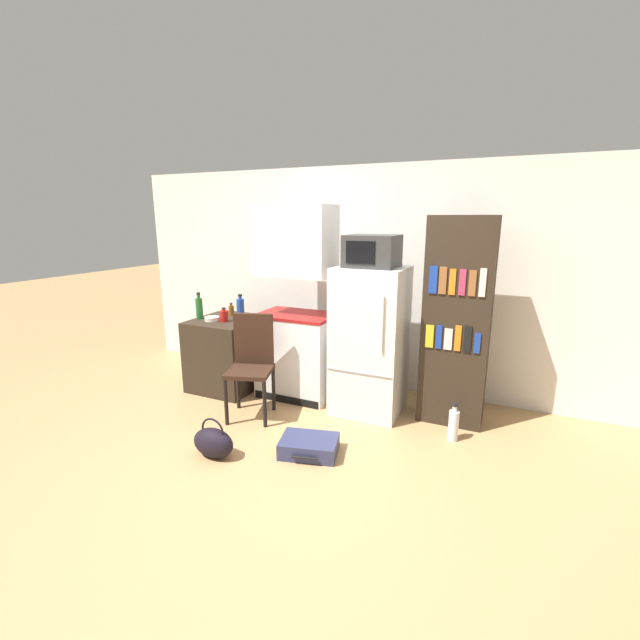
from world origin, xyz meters
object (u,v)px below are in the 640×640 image
refrigerator (370,341)px  bookshelf (457,323)px  bottle_blue_soda (240,307)px  bottle_ketchup_red (224,316)px  chair (252,357)px  bottle_green_tall (199,308)px  handbag (213,442)px  water_bottle_front (453,425)px  bottle_amber_beer (231,310)px  side_table (228,353)px  bowl (212,319)px  microwave (372,251)px  kitchen_hutch (296,311)px  suitcase_large_flat (309,446)px

refrigerator → bookshelf: 0.82m
bookshelf → bottle_blue_soda: 2.36m
bottle_blue_soda → bottle_ketchup_red: bearing=-91.1°
bottle_blue_soda → chair: bearing=-48.8°
bottle_green_tall → chair: size_ratio=0.30×
refrigerator → handbag: 1.71m
bottle_green_tall → water_bottle_front: bottle_green_tall is taller
bottle_amber_beer → bottle_green_tall: bottle_green_tall is taller
side_table → bowl: 0.44m
microwave → bottle_green_tall: 2.03m
side_table → kitchen_hutch: size_ratio=0.39×
side_table → bottle_green_tall: size_ratio=2.67×
handbag → chair: bearing=100.4°
bowl → bottle_amber_beer: bearing=83.7°
bottle_green_tall → handbag: bearing=-47.8°
refrigerator → bottle_ketchup_red: bearing=-173.5°
kitchen_hutch → suitcase_large_flat: kitchen_hutch is taller
handbag → bottle_ketchup_red: bearing=122.0°
bottle_green_tall → water_bottle_front: (2.78, -0.09, -0.77)m
bowl → bookshelf: bearing=7.5°
bottle_green_tall → suitcase_large_flat: bearing=-24.9°
side_table → refrigerator: size_ratio=0.55×
refrigerator → microwave: microwave is taller
bottle_amber_beer → handbag: bearing=-59.9°
bottle_green_tall → water_bottle_front: size_ratio=0.86×
bottle_blue_soda → bowl: (-0.15, -0.32, -0.08)m
bookshelf → suitcase_large_flat: bearing=-130.4°
bottle_blue_soda → bottle_green_tall: (-0.33, -0.30, 0.02)m
bookshelf → water_bottle_front: (0.08, -0.40, -0.81)m
bottle_blue_soda → handbag: size_ratio=0.70×
chair → handbag: bearing=-97.7°
bottle_amber_beer → handbag: (0.84, -1.46, -0.72)m
bookshelf → bottle_amber_beer: 2.48m
bottle_green_tall → suitcase_large_flat: bottle_green_tall is taller
side_table → bookshelf: bookshelf is taller
bookshelf → bowl: size_ratio=12.10×
bottle_amber_beer → bowl: 0.31m
bottle_blue_soda → water_bottle_front: bottle_blue_soda is taller
bottle_ketchup_red → handbag: bearing=-58.0°
bottle_blue_soda → bottle_green_tall: 0.45m
side_table → bowl: (-0.09, -0.13, 0.42)m
bottle_ketchup_red → bottle_green_tall: 0.33m
chair → bottle_amber_beer: bearing=119.1°
bottle_blue_soda → water_bottle_front: 2.59m
bowl → suitcase_large_flat: (1.56, -0.79, -0.74)m
kitchen_hutch → bottle_ketchup_red: 0.80m
side_table → suitcase_large_flat: bearing=-32.1°
side_table → kitchen_hutch: (0.82, 0.12, 0.53)m
kitchen_hutch → bottle_green_tall: kitchen_hutch is taller
suitcase_large_flat → bowl: bearing=139.0°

